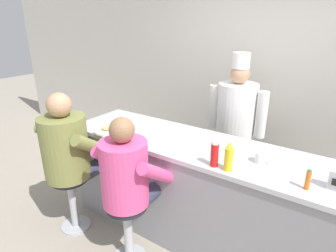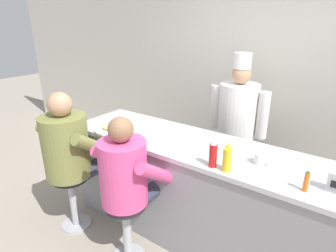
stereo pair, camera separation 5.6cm
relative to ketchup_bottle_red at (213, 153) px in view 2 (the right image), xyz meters
name	(u,v)px [view 2 (the right image)]	position (x,y,z in m)	size (l,w,h in m)	color
wall_back	(272,82)	(-0.09, 1.67, 0.25)	(10.00, 0.06, 2.70)	beige
diner_counter	(215,199)	(-0.09, 0.29, -0.61)	(3.06, 0.73, 1.00)	gray
ketchup_bottle_red	(213,153)	(0.00, 0.00, 0.00)	(0.06, 0.06, 0.23)	red
mustard_bottle_yellow	(227,158)	(0.11, 0.00, 0.00)	(0.07, 0.07, 0.23)	yellow
hot_sauce_bottle_orange	(306,182)	(0.64, 0.06, -0.04)	(0.03, 0.03, 0.14)	orange
breakfast_plate	(108,130)	(-1.19, 0.04, -0.09)	(0.27, 0.27, 0.05)	white
cereal_bowl	(145,134)	(-0.78, 0.14, -0.08)	(0.14, 0.14, 0.06)	white
coffee_mug_white	(260,159)	(0.28, 0.25, -0.07)	(0.13, 0.09, 0.09)	white
diner_seated_olive	(70,149)	(-1.37, -0.29, -0.23)	(0.66, 0.65, 1.44)	#B2B5BA
diner_seated_pink	(127,177)	(-0.62, -0.30, -0.27)	(0.59, 0.58, 1.36)	#B2B5BA
cook_in_whites_near	(237,123)	(-0.27, 1.14, -0.16)	(0.67, 0.43, 1.72)	#232328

